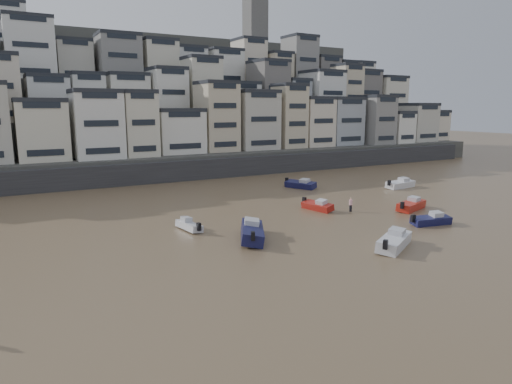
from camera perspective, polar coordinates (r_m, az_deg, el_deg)
harbor_wall at (r=81.21m, az=-8.63°, el=2.75°), size 140.00×3.00×3.50m
hillside at (r=119.79m, az=-13.63°, el=10.45°), size 141.04×66.00×50.00m
boat_b at (r=53.17m, az=21.04°, el=-3.14°), size 5.15×2.53×1.35m
boat_c at (r=44.13m, az=-0.50°, el=-4.77°), size 5.24×7.20×1.89m
boat_d at (r=60.05m, az=18.85°, el=-1.37°), size 6.12×3.73×1.59m
boat_g at (r=75.82m, az=17.61°, el=1.10°), size 6.15×2.62×1.63m
boat_i at (r=72.30m, az=5.58°, el=1.06°), size 3.80×5.83×1.52m
boat_e at (r=57.13m, az=7.67°, el=-1.63°), size 2.40×4.96×1.30m
boat_a at (r=43.41m, az=16.90°, el=-5.62°), size 6.49×4.88×1.71m
boat_f at (r=48.14m, az=-8.36°, el=-4.03°), size 1.92×4.42×1.17m
person_pink at (r=57.04m, az=11.76°, el=-1.55°), size 0.44×0.44×1.74m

